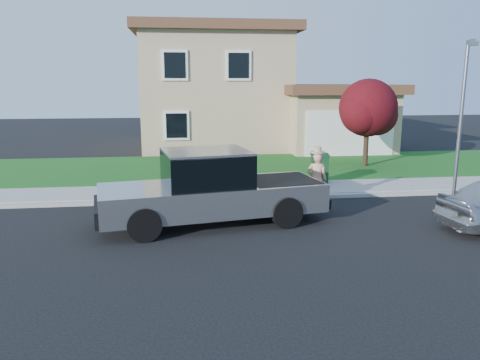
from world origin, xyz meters
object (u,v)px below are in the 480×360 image
at_px(ornamental_tree, 369,111).
at_px(street_lamp, 462,110).
at_px(pickup_truck, 211,190).
at_px(trash_bin, 319,168).
at_px(woman, 317,179).

relative_size(ornamental_tree, street_lamp, 0.76).
relative_size(pickup_truck, trash_bin, 6.04).
bearing_deg(woman, trash_bin, -92.43).
height_order(woman, street_lamp, street_lamp).
bearing_deg(woman, street_lamp, -156.88).
xyz_separation_m(pickup_truck, street_lamp, (8.29, 1.98, 1.95)).
xyz_separation_m(woman, street_lamp, (4.97, 0.63, 2.01)).
distance_m(ornamental_tree, street_lamp, 5.63).
height_order(woman, ornamental_tree, ornamental_tree).
xyz_separation_m(pickup_truck, ornamental_tree, (7.42, 7.53, 1.61)).
bearing_deg(pickup_truck, street_lamp, 3.43).
height_order(woman, trash_bin, woman).
bearing_deg(street_lamp, pickup_truck, -151.77).
distance_m(pickup_truck, woman, 3.59).
bearing_deg(trash_bin, woman, -98.18).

